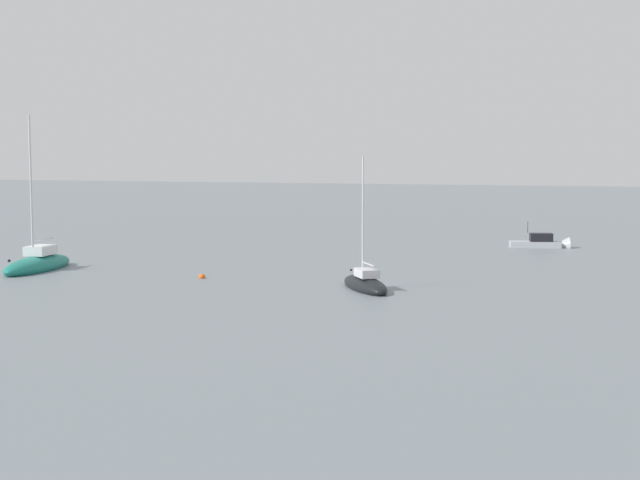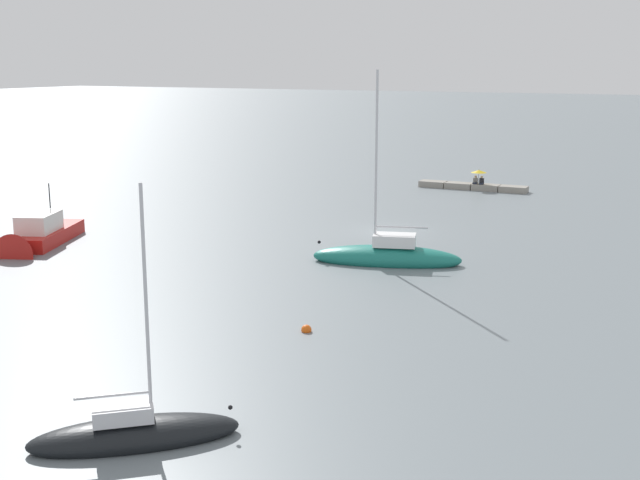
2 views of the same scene
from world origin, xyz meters
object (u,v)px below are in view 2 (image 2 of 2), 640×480
object	(u,v)px
sailboat_black_near	(134,433)
mooring_buoy_near	(306,330)
sailboat_teal_far	(387,256)
motorboat_red_far	(37,239)
person_seated_dark_left	(482,181)
umbrella_open_yellow	(479,171)
person_seated_grey_right	(475,181)

from	to	relation	value
sailboat_black_near	mooring_buoy_near	world-z (taller)	sailboat_black_near
sailboat_teal_far	motorboat_red_far	world-z (taller)	sailboat_teal_far
person_seated_dark_left	sailboat_black_near	size ratio (longest dim) A/B	0.09
sailboat_black_near	motorboat_red_far	bearing A→B (deg)	-170.65
motorboat_red_far	umbrella_open_yellow	bearing A→B (deg)	-139.26
sailboat_black_near	mooring_buoy_near	distance (m)	11.42
sailboat_black_near	mooring_buoy_near	size ratio (longest dim) A/B	18.37
person_seated_grey_right	umbrella_open_yellow	bearing A→B (deg)	-179.80
sailboat_black_near	sailboat_teal_far	world-z (taller)	sailboat_teal_far
person_seated_grey_right	mooring_buoy_near	xyz separation A→B (m)	(-4.18, 41.35, -0.71)
umbrella_open_yellow	mooring_buoy_near	distance (m)	41.59
person_seated_grey_right	sailboat_black_near	xyz separation A→B (m)	(-4.22, 52.77, -0.48)
person_seated_grey_right	umbrella_open_yellow	xyz separation A→B (m)	(-0.27, -0.03, 0.86)
person_seated_dark_left	person_seated_grey_right	xyz separation A→B (m)	(0.56, -0.01, 0.00)
motorboat_red_far	mooring_buoy_near	size ratio (longest dim) A/B	18.96
person_seated_dark_left	motorboat_red_far	world-z (taller)	motorboat_red_far
umbrella_open_yellow	mooring_buoy_near	size ratio (longest dim) A/B	3.07
umbrella_open_yellow	motorboat_red_far	xyz separation A→B (m)	(18.21, 34.14, -1.18)
sailboat_teal_far	mooring_buoy_near	size ratio (longest dim) A/B	25.15
person_seated_grey_right	sailboat_teal_far	xyz separation A→B (m)	(-2.87, 28.67, -0.38)
sailboat_black_near	motorboat_red_far	world-z (taller)	sailboat_black_near
person_seated_grey_right	sailboat_teal_far	world-z (taller)	sailboat_teal_far
person_seated_dark_left	motorboat_red_far	xyz separation A→B (m)	(18.50, 34.10, -0.31)
person_seated_grey_right	sailboat_teal_far	bearing A→B (deg)	89.46
motorboat_red_far	mooring_buoy_near	xyz separation A→B (m)	(-22.12, 7.24, -0.40)
sailboat_teal_far	mooring_buoy_near	world-z (taller)	sailboat_teal_far
person_seated_dark_left	motorboat_red_far	bearing A→B (deg)	55.28
umbrella_open_yellow	sailboat_teal_far	world-z (taller)	sailboat_teal_far
person_seated_grey_right	umbrella_open_yellow	size ratio (longest dim) A/B	0.54
umbrella_open_yellow	sailboat_teal_far	size ratio (longest dim) A/B	0.12
person_seated_grey_right	motorboat_red_far	world-z (taller)	motorboat_red_far
sailboat_black_near	motorboat_red_far	size ratio (longest dim) A/B	0.97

